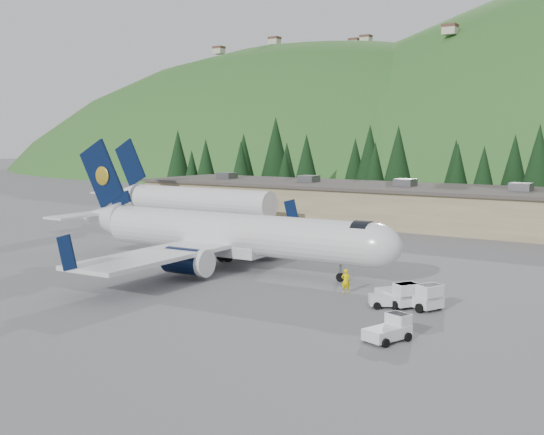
% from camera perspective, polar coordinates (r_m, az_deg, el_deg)
% --- Properties ---
extents(ground, '(600.00, 600.00, 0.00)m').
position_cam_1_polar(ground, '(60.47, -3.17, -4.32)').
color(ground, slate).
extents(airliner, '(34.45, 32.28, 11.44)m').
position_cam_1_polar(airliner, '(60.53, -3.98, -1.38)').
color(airliner, white).
rests_on(airliner, ground).
extents(second_airliner, '(27.50, 11.00, 10.05)m').
position_cam_1_polar(second_airliner, '(92.54, -7.33, 1.54)').
color(second_airliner, white).
rests_on(second_airliner, ground).
extents(baggage_tug_a, '(3.03, 2.62, 1.45)m').
position_cam_1_polar(baggage_tug_a, '(47.60, 10.09, -6.63)').
color(baggage_tug_a, silver).
rests_on(baggage_tug_a, ground).
extents(baggage_tug_b, '(3.62, 3.17, 1.74)m').
position_cam_1_polar(baggage_tug_b, '(47.95, 10.62, -6.39)').
color(baggage_tug_b, silver).
rests_on(baggage_tug_b, ground).
extents(baggage_tug_c, '(2.34, 3.08, 1.48)m').
position_cam_1_polar(baggage_tug_c, '(39.93, 9.87, -9.20)').
color(baggage_tug_c, silver).
rests_on(baggage_tug_c, ground).
extents(terminal_building, '(71.00, 17.00, 6.10)m').
position_cam_1_polar(terminal_building, '(95.04, 8.26, 1.23)').
color(terminal_building, '#8D7C59').
rests_on(terminal_building, ground).
extents(baggage_tug_d, '(3.76, 3.02, 1.79)m').
position_cam_1_polar(baggage_tug_d, '(47.54, 12.35, -6.51)').
color(baggage_tug_d, silver).
rests_on(baggage_tug_d, ground).
extents(ramp_worker, '(0.80, 0.71, 1.83)m').
position_cam_1_polar(ramp_worker, '(51.29, 6.19, -5.30)').
color(ramp_worker, '#F3DD00').
rests_on(ramp_worker, ground).
extents(tree_line, '(112.26, 17.96, 14.46)m').
position_cam_1_polar(tree_line, '(116.74, 10.93, 4.31)').
color(tree_line, black).
rests_on(tree_line, ground).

